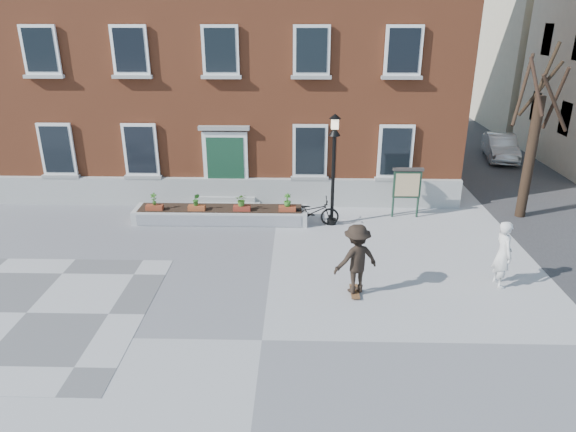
{
  "coord_description": "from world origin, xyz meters",
  "views": [
    {
      "loc": [
        0.85,
        -9.9,
        7.0
      ],
      "look_at": [
        0.5,
        4.0,
        1.5
      ],
      "focal_mm": 32.0,
      "sensor_mm": 36.0,
      "label": 1
    }
  ],
  "objects_px": {
    "lamp_post": "(334,155)",
    "notice_board": "(407,184)",
    "skateboarder": "(356,259)",
    "bicycle": "(312,212)",
    "parked_car": "(501,147)",
    "bystander": "(503,254)"
  },
  "relations": [
    {
      "from": "parked_car",
      "to": "lamp_post",
      "type": "relative_size",
      "value": 0.98
    },
    {
      "from": "skateboarder",
      "to": "lamp_post",
      "type": "bearing_deg",
      "value": 94.19
    },
    {
      "from": "notice_board",
      "to": "lamp_post",
      "type": "bearing_deg",
      "value": -164.43
    },
    {
      "from": "lamp_post",
      "to": "notice_board",
      "type": "xyz_separation_m",
      "value": [
        2.73,
        0.76,
        -1.28
      ]
    },
    {
      "from": "bystander",
      "to": "skateboarder",
      "type": "bearing_deg",
      "value": 92.06
    },
    {
      "from": "bicycle",
      "to": "notice_board",
      "type": "bearing_deg",
      "value": -77.38
    },
    {
      "from": "skateboarder",
      "to": "parked_car",
      "type": "bearing_deg",
      "value": 57.76
    },
    {
      "from": "lamp_post",
      "to": "skateboarder",
      "type": "bearing_deg",
      "value": -85.81
    },
    {
      "from": "bicycle",
      "to": "parked_car",
      "type": "height_order",
      "value": "parked_car"
    },
    {
      "from": "parked_car",
      "to": "notice_board",
      "type": "relative_size",
      "value": 2.06
    },
    {
      "from": "bicycle",
      "to": "parked_car",
      "type": "relative_size",
      "value": 0.5
    },
    {
      "from": "parked_car",
      "to": "bystander",
      "type": "relative_size",
      "value": 2.04
    },
    {
      "from": "bicycle",
      "to": "parked_car",
      "type": "bearing_deg",
      "value": -48.86
    },
    {
      "from": "lamp_post",
      "to": "skateboarder",
      "type": "height_order",
      "value": "lamp_post"
    },
    {
      "from": "parked_car",
      "to": "bystander",
      "type": "xyz_separation_m",
      "value": [
        -4.74,
        -13.31,
        0.31
      ]
    },
    {
      "from": "lamp_post",
      "to": "notice_board",
      "type": "bearing_deg",
      "value": 15.57
    },
    {
      "from": "parked_car",
      "to": "notice_board",
      "type": "height_order",
      "value": "notice_board"
    },
    {
      "from": "bicycle",
      "to": "lamp_post",
      "type": "bearing_deg",
      "value": -82.11
    },
    {
      "from": "bicycle",
      "to": "lamp_post",
      "type": "distance_m",
      "value": 2.16
    },
    {
      "from": "notice_board",
      "to": "parked_car",
      "type": "bearing_deg",
      "value": 52.24
    },
    {
      "from": "parked_car",
      "to": "lamp_post",
      "type": "bearing_deg",
      "value": -125.0
    },
    {
      "from": "bicycle",
      "to": "skateboarder",
      "type": "distance_m",
      "value": 4.9
    }
  ]
}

